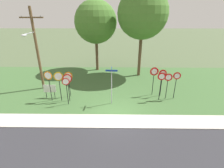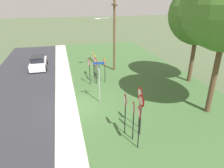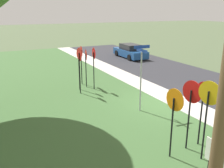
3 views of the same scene
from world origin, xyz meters
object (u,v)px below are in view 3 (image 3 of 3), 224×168
Objects in this scene: yield_sign_center at (94,59)px; notice_board at (221,159)px; stop_sign_far_right at (191,100)px; yield_sign_far_right at (80,59)px; yield_sign_near_left at (82,56)px; yield_sign_near_right at (86,59)px; stop_sign_far_left at (208,103)px; stop_sign_near_right at (203,101)px; stop_sign_far_center at (174,108)px; parked_sedan_distant at (130,51)px; street_name_post at (141,73)px; yield_sign_far_left at (79,59)px.

yield_sign_center is 2.06× the size of notice_board.
yield_sign_far_right is at bearing 2.09° from stop_sign_far_right.
yield_sign_center reaches higher than yield_sign_near_left.
yield_sign_center is 9.86m from notice_board.
stop_sign_far_right reaches higher than yield_sign_near_right.
stop_sign_far_left reaches higher than yield_sign_near_left.
yield_sign_center is (-0.66, -0.26, 0.13)m from yield_sign_near_right.
stop_sign_near_right is at bearing -31.50° from notice_board.
yield_sign_center is at bearing -9.33° from stop_sign_far_center.
yield_sign_near_right is at bearing 26.05° from yield_sign_center.
yield_sign_center is 11.32m from parked_sedan_distant.
yield_sign_center is 0.81× the size of street_name_post.
stop_sign_far_left is at bearing -177.71° from yield_sign_far_left.
yield_sign_center is at bearing 139.66° from parked_sedan_distant.
yield_sign_near_left reaches higher than parked_sedan_distant.
yield_sign_far_right is at bearing 26.56° from street_name_post.
stop_sign_far_center is 0.92× the size of yield_sign_center.
yield_sign_near_right reaches higher than stop_sign_near_right.
yield_sign_center is (8.06, -0.61, 0.18)m from stop_sign_far_center.
yield_sign_near_right is 1.93× the size of notice_board.
notice_board is (-5.59, 0.98, -1.05)m from street_name_post.
stop_sign_far_right is at bearing -177.08° from yield_sign_far_left.
stop_sign_far_center is at bearing 155.22° from parked_sedan_distant.
stop_sign_near_right is 1.90× the size of notice_board.
notice_board is at bearing -173.98° from yield_sign_near_left.
street_name_post reaches higher than stop_sign_far_center.
yield_sign_near_right is (9.29, 0.50, -0.17)m from stop_sign_far_left.
stop_sign_far_center is at bearing 86.52° from stop_sign_near_right.
stop_sign_near_right is 2.41m from notice_board.
yield_sign_far_right is 9.50m from notice_board.
stop_sign_far_center is at bearing 92.57° from stop_sign_far_right.
stop_sign_far_center is 0.95× the size of stop_sign_far_right.
yield_sign_far_right is at bearing 154.56° from yield_sign_near_right.
stop_sign_near_right is at bearing -169.06° from yield_sign_center.
stop_sign_far_center is 9.45m from yield_sign_near_left.
yield_sign_near_left is 0.79× the size of street_name_post.
yield_sign_center is 0.56× the size of parked_sedan_distant.
yield_sign_near_left is 2.01× the size of notice_board.
stop_sign_far_right reaches higher than stop_sign_far_center.
stop_sign_far_center is at bearing 45.85° from stop_sign_far_left.
stop_sign_far_center reaches higher than stop_sign_near_right.
street_name_post is at bearing -22.94° from stop_sign_far_center.
notice_board is at bearing 172.89° from street_name_post.
street_name_post is 5.77m from notice_board.
stop_sign_far_left is at bearing 130.91° from stop_sign_near_right.
stop_sign_far_left is 4.45m from street_name_post.
yield_sign_far_right is 1.12m from yield_sign_center.
yield_sign_near_left is 1.20m from yield_sign_far_left.
yield_sign_center reaches higher than parked_sedan_distant.
yield_sign_near_right is 0.89× the size of yield_sign_far_right.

